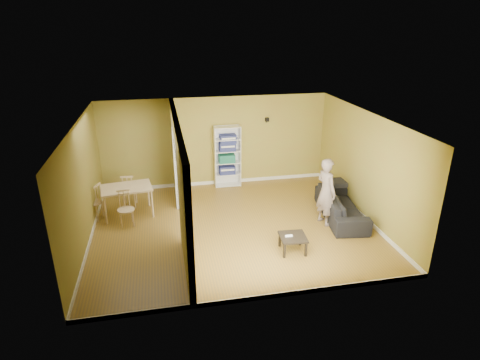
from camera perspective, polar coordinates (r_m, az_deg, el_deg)
name	(u,v)px	position (r m, az deg, el deg)	size (l,w,h in m)	color
room_shell	(233,176)	(9.07, -0.99, 0.62)	(6.50, 6.50, 6.50)	olive
partition	(180,180)	(8.94, -8.57, 0.06)	(0.22, 5.50, 2.60)	olive
wall_speaker	(267,120)	(11.72, 3.87, 8.56)	(0.10, 0.10, 0.10)	black
sofa	(342,202)	(10.17, 14.25, -3.11)	(0.91, 2.13, 0.81)	#272727
person	(327,186)	(9.59, 12.21, -0.85)	(0.55, 0.70, 1.93)	slate
bookshelf	(227,156)	(11.66, -1.85, 3.41)	(0.76, 0.33, 1.80)	white
paper_box_navy_a	(227,170)	(11.75, -1.86, 1.49)	(0.46, 0.30, 0.24)	navy
paper_box_teal	(227,158)	(11.63, -1.90, 3.11)	(0.46, 0.30, 0.24)	#135548
paper_box_navy_b	(227,147)	(11.53, -1.83, 4.77)	(0.46, 0.30, 0.24)	#1C1947
paper_box_navy_c	(228,139)	(11.46, -1.74, 5.91)	(0.46, 0.30, 0.24)	navy
coffee_table	(293,238)	(8.58, 7.53, -8.23)	(0.55, 0.55, 0.36)	#2C251B
game_controller	(289,236)	(8.52, 6.95, -7.88)	(0.16, 0.04, 0.03)	white
dining_table	(127,190)	(10.28, -15.84, -1.37)	(1.20, 0.80, 0.75)	beige
chair_left	(93,201)	(10.43, -20.18, -2.88)	(0.42, 0.42, 0.92)	tan
chair_near	(126,209)	(9.84, -15.95, -3.96)	(0.40, 0.40, 0.87)	#D0AE83
chair_far	(129,190)	(10.87, -15.49, -1.34)	(0.41, 0.41, 0.90)	tan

